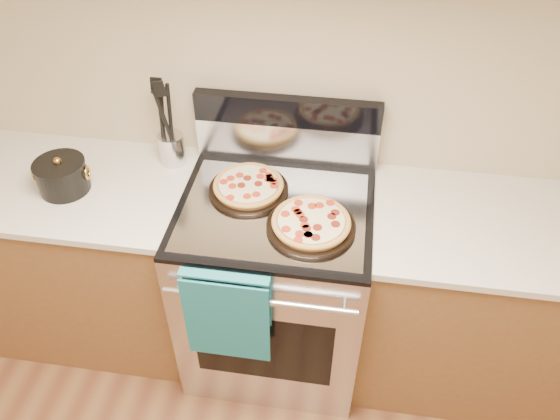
# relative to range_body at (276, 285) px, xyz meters

# --- Properties ---
(wall_back) EXTENTS (4.00, 0.00, 4.00)m
(wall_back) POSITION_rel_range_body_xyz_m (0.00, 0.35, 0.90)
(wall_back) COLOR #C7B78F
(wall_back) RESTS_ON ground
(range_body) EXTENTS (0.76, 0.68, 0.90)m
(range_body) POSITION_rel_range_body_xyz_m (0.00, 0.00, 0.00)
(range_body) COLOR #B7B7BC
(range_body) RESTS_ON ground
(oven_window) EXTENTS (0.56, 0.01, 0.40)m
(oven_window) POSITION_rel_range_body_xyz_m (0.00, -0.34, 0.00)
(oven_window) COLOR black
(oven_window) RESTS_ON range_body
(cooktop) EXTENTS (0.76, 0.68, 0.02)m
(cooktop) POSITION_rel_range_body_xyz_m (0.00, 0.00, 0.46)
(cooktop) COLOR black
(cooktop) RESTS_ON range_body
(backsplash_lower) EXTENTS (0.76, 0.06, 0.18)m
(backsplash_lower) POSITION_rel_range_body_xyz_m (0.00, 0.31, 0.56)
(backsplash_lower) COLOR silver
(backsplash_lower) RESTS_ON cooktop
(backsplash_upper) EXTENTS (0.76, 0.06, 0.12)m
(backsplash_upper) POSITION_rel_range_body_xyz_m (0.00, 0.31, 0.71)
(backsplash_upper) COLOR black
(backsplash_upper) RESTS_ON backsplash_lower
(oven_handle) EXTENTS (0.70, 0.03, 0.03)m
(oven_handle) POSITION_rel_range_body_xyz_m (0.00, -0.38, 0.35)
(oven_handle) COLOR silver
(oven_handle) RESTS_ON range_body
(dish_towel) EXTENTS (0.32, 0.05, 0.42)m
(dish_towel) POSITION_rel_range_body_xyz_m (-0.12, -0.38, 0.25)
(dish_towel) COLOR #197E7A
(dish_towel) RESTS_ON oven_handle
(foil_sheet) EXTENTS (0.70, 0.55, 0.01)m
(foil_sheet) POSITION_rel_range_body_xyz_m (0.00, -0.03, 0.47)
(foil_sheet) COLOR gray
(foil_sheet) RESTS_ON cooktop
(cabinet_left) EXTENTS (1.00, 0.62, 0.88)m
(cabinet_left) POSITION_rel_range_body_xyz_m (-0.88, 0.03, -0.01)
(cabinet_left) COLOR brown
(cabinet_left) RESTS_ON ground
(countertop_left) EXTENTS (1.02, 0.64, 0.03)m
(countertop_left) POSITION_rel_range_body_xyz_m (-0.88, 0.03, 0.45)
(countertop_left) COLOR beige
(countertop_left) RESTS_ON cabinet_left
(cabinet_right) EXTENTS (1.00, 0.62, 0.88)m
(cabinet_right) POSITION_rel_range_body_xyz_m (0.88, 0.03, -0.01)
(cabinet_right) COLOR brown
(cabinet_right) RESTS_ON ground
(countertop_right) EXTENTS (1.02, 0.64, 0.03)m
(countertop_right) POSITION_rel_range_body_xyz_m (0.88, 0.03, 0.45)
(countertop_right) COLOR beige
(countertop_right) RESTS_ON cabinet_right
(pepperoni_pizza_back) EXTENTS (0.41, 0.41, 0.04)m
(pepperoni_pizza_back) POSITION_rel_range_body_xyz_m (-0.12, 0.07, 0.50)
(pepperoni_pizza_back) COLOR #AA7034
(pepperoni_pizza_back) RESTS_ON foil_sheet
(pepperoni_pizza_front) EXTENTS (0.38, 0.38, 0.04)m
(pepperoni_pizza_front) POSITION_rel_range_body_xyz_m (0.15, -0.11, 0.50)
(pepperoni_pizza_front) COLOR #AA7034
(pepperoni_pizza_front) RESTS_ON foil_sheet
(utensil_crock) EXTENTS (0.12, 0.12, 0.14)m
(utensil_crock) POSITION_rel_range_body_xyz_m (-0.48, 0.23, 0.53)
(utensil_crock) COLOR silver
(utensil_crock) RESTS_ON countertop_left
(saucepan) EXTENTS (0.23, 0.23, 0.12)m
(saucepan) POSITION_rel_range_body_xyz_m (-0.86, -0.01, 0.52)
(saucepan) COLOR black
(saucepan) RESTS_ON countertop_left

